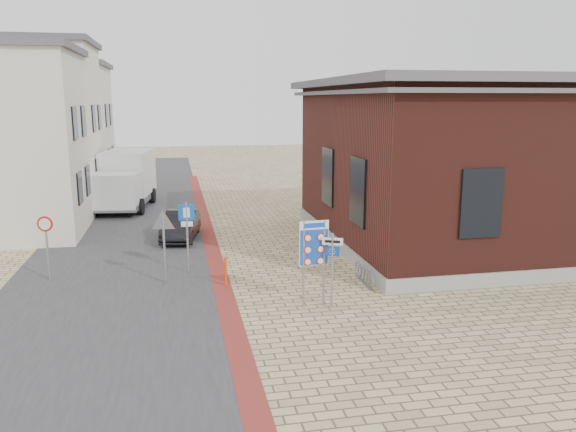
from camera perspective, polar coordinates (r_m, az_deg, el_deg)
name	(u,v)px	position (r m, az deg, el deg)	size (l,w,h in m)	color
ground	(301,313)	(16.25, 1.28, -9.86)	(120.00, 120.00, 0.00)	tan
road_strip	(135,216)	(30.40, -15.25, 0.01)	(7.00, 60.00, 0.02)	#38383A
curb_strip	(208,235)	(25.48, -8.08, -1.91)	(0.60, 40.00, 0.02)	maroon
brick_building	(472,160)	(25.11, 18.16, 5.46)	(13.00, 13.00, 6.80)	gray
townhouse_mid	(29,126)	(33.65, -24.82, 8.28)	(7.40, 6.40, 9.10)	silver
townhouse_far	(53,128)	(39.52, -22.81, 8.22)	(7.40, 6.40, 8.30)	silver
bike_rack	(364,276)	(18.85, 7.73, -6.03)	(0.08, 1.80, 0.60)	slate
sedan	(181,225)	(24.91, -10.82, -0.91)	(1.29, 3.70, 1.22)	black
box_truck	(125,180)	(32.49, -16.20, 3.57)	(3.19, 6.27, 3.14)	slate
border_sign	(314,245)	(16.24, 2.65, -3.00)	(0.88, 0.12, 2.58)	gray
essen_sign	(332,259)	(16.29, 4.52, -4.39)	(0.57, 0.27, 2.24)	gray
parking_sign	(187,225)	(19.70, -10.23, -0.93)	(0.56, 0.07, 2.53)	gray
yield_sign	(163,228)	(18.70, -12.54, -1.24)	(0.87, 0.18, 2.45)	gray
speed_sign	(46,238)	(20.28, -23.33, -2.07)	(0.52, 0.12, 2.22)	gray
bollard	(226,272)	(18.43, -6.34, -5.66)	(0.09, 0.09, 0.98)	#FF3D0D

